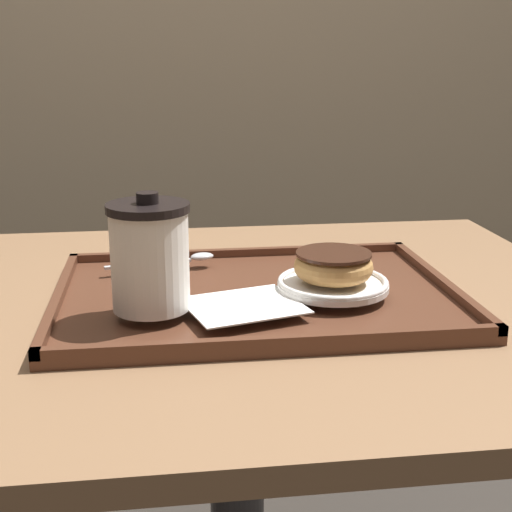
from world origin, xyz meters
TOP-DOWN VIEW (x-y plane):
  - cafe_table at (0.00, 0.00)m, footprint 1.03×0.83m
  - serving_tray at (0.03, -0.02)m, footprint 0.53×0.38m
  - napkin_paper at (-0.00, -0.10)m, footprint 0.16×0.15m
  - coffee_cup_front at (-0.11, -0.09)m, footprint 0.10×0.10m
  - plate_with_chocolate_donut at (0.12, -0.05)m, footprint 0.15×0.15m
  - donut_chocolate_glazed at (0.12, -0.05)m, footprint 0.10×0.10m
  - spoon at (-0.06, 0.11)m, footprint 0.16×0.05m

SIDE VIEW (x-z plane):
  - cafe_table at x=0.00m, z-range 0.20..0.92m
  - serving_tray at x=0.03m, z-range 0.72..0.74m
  - napkin_paper at x=0.00m, z-range 0.74..0.75m
  - spoon at x=-0.06m, z-range 0.74..0.75m
  - plate_with_chocolate_donut at x=0.12m, z-range 0.74..0.76m
  - donut_chocolate_glazed at x=0.12m, z-range 0.76..0.79m
  - coffee_cup_front at x=-0.11m, z-range 0.74..0.88m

